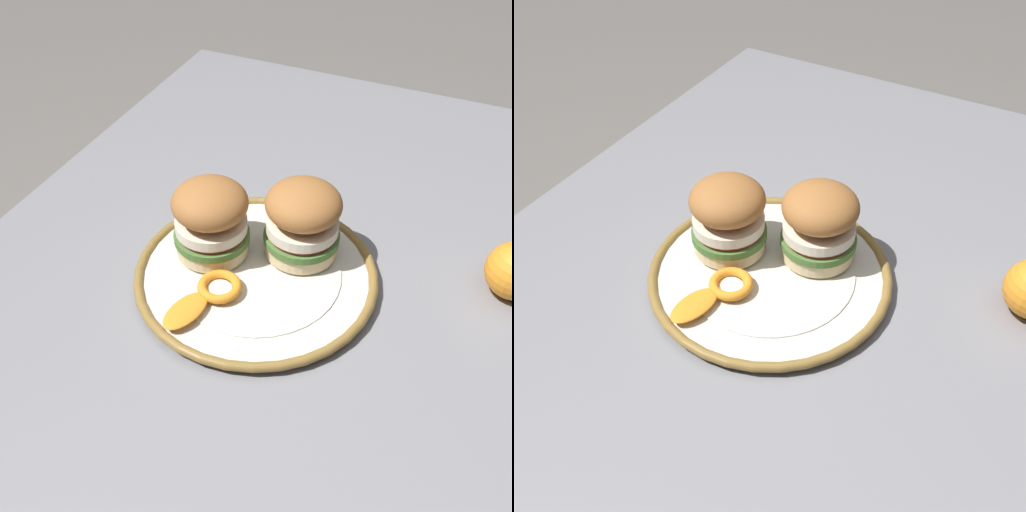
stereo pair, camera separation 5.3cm
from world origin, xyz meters
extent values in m
cube|color=gray|center=(0.00, 0.00, 0.70)|extent=(1.28, 0.85, 0.03)
cube|color=gray|center=(0.58, 0.36, 0.34)|extent=(0.06, 0.06, 0.68)
cylinder|color=silver|center=(0.06, 0.05, 0.72)|extent=(0.28, 0.28, 0.01)
torus|color=olive|center=(0.06, 0.05, 0.73)|extent=(0.30, 0.30, 0.01)
cylinder|color=silver|center=(0.06, 0.05, 0.73)|extent=(0.21, 0.21, 0.00)
cylinder|color=beige|center=(0.07, 0.11, 0.74)|extent=(0.09, 0.09, 0.02)
cylinder|color=#477033|center=(0.07, 0.11, 0.76)|extent=(0.10, 0.10, 0.01)
cylinder|color=#BC3828|center=(0.07, 0.11, 0.76)|extent=(0.08, 0.08, 0.01)
cylinder|color=silver|center=(0.07, 0.11, 0.77)|extent=(0.09, 0.09, 0.01)
ellipsoid|color=#A36633|center=(0.07, 0.11, 0.81)|extent=(0.12, 0.12, 0.05)
cylinder|color=beige|center=(0.12, 0.01, 0.74)|extent=(0.09, 0.09, 0.02)
cylinder|color=#477033|center=(0.12, 0.01, 0.76)|extent=(0.10, 0.10, 0.01)
cylinder|color=#BC3828|center=(0.12, 0.01, 0.76)|extent=(0.08, 0.08, 0.01)
cylinder|color=silver|center=(0.12, 0.01, 0.77)|extent=(0.09, 0.09, 0.01)
ellipsoid|color=#A36633|center=(0.12, 0.01, 0.81)|extent=(0.13, 0.13, 0.05)
torus|color=orange|center=(0.01, 0.07, 0.74)|extent=(0.05, 0.05, 0.01)
cylinder|color=#F4E5C6|center=(0.01, 0.07, 0.73)|extent=(0.03, 0.03, 0.00)
ellipsoid|color=orange|center=(-0.04, 0.09, 0.74)|extent=(0.07, 0.05, 0.01)
camera|label=1|loc=(-0.43, -0.17, 1.25)|focal=42.30mm
camera|label=2|loc=(-0.40, -0.22, 1.25)|focal=42.30mm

